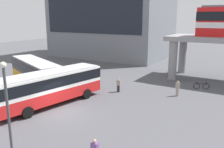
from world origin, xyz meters
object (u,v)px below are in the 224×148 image
at_px(station_building, 112,10).
at_px(bus_main, 50,85).
at_px(pedestrian_near_building, 178,89).
at_px(bus_secondary, 35,71).
at_px(pedestrian_at_kerb, 118,86).
at_px(bicycle_black, 201,86).

bearing_deg(station_building, bus_main, -69.45).
distance_m(station_building, pedestrian_near_building, 30.47).
bearing_deg(bus_main, pedestrian_near_building, 42.83).
xyz_separation_m(bus_secondary, pedestrian_at_kerb, (9.45, 3.32, -1.26)).
bearing_deg(pedestrian_near_building, bus_main, -137.17).
bearing_deg(bus_secondary, pedestrian_near_building, 18.92).
relative_size(bicycle_black, pedestrian_at_kerb, 1.06).
height_order(station_building, bus_secondary, station_building).
relative_size(bus_secondary, pedestrian_near_building, 6.71).
height_order(bus_secondary, pedestrian_at_kerb, bus_secondary).
xyz_separation_m(station_building, pedestrian_near_building, (20.61, -20.59, -8.92)).
bearing_deg(pedestrian_near_building, station_building, 135.04).
xyz_separation_m(station_building, bus_main, (11.05, -29.46, -7.71)).
distance_m(bus_main, bicycle_black, 17.15).
bearing_deg(bus_main, pedestrian_at_kerb, 63.00).
bearing_deg(pedestrian_at_kerb, bus_main, -117.00).
distance_m(bus_secondary, pedestrian_at_kerb, 10.10).
relative_size(station_building, bicycle_black, 14.10).
xyz_separation_m(bicycle_black, pedestrian_at_kerb, (-7.72, -5.99, 0.37)).
xyz_separation_m(bus_main, pedestrian_near_building, (9.57, 8.87, -1.21)).
bearing_deg(bicycle_black, bus_main, -131.10).
height_order(bicycle_black, pedestrian_near_building, pedestrian_near_building).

